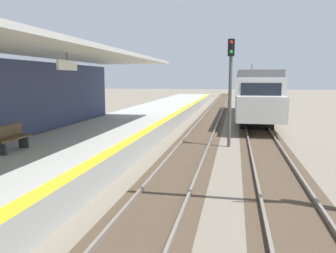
{
  "coord_description": "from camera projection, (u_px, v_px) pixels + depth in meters",
  "views": [
    {
      "loc": [
        3.81,
        2.52,
        3.34
      ],
      "look_at": [
        2.12,
        11.01,
        2.1
      ],
      "focal_mm": 35.87,
      "sensor_mm": 36.0,
      "label": 1
    }
  ],
  "objects": [
    {
      "name": "station_platform",
      "position": [
        87.0,
        145.0,
        14.72
      ],
      "size": [
        5.0,
        80.0,
        0.91
      ],
      "color": "#A8A8A3",
      "rests_on": "ground"
    },
    {
      "name": "track_pair_nearest_platform",
      "position": [
        197.0,
        141.0,
        17.81
      ],
      "size": [
        2.34,
        120.0,
        0.16
      ],
      "color": "#4C3D2D",
      "rests_on": "ground"
    },
    {
      "name": "track_pair_middle",
      "position": [
        263.0,
        143.0,
        17.15
      ],
      "size": [
        2.34,
        120.0,
        0.16
      ],
      "color": "#4C3D2D",
      "rests_on": "ground"
    },
    {
      "name": "approaching_train",
      "position": [
        253.0,
        93.0,
        28.19
      ],
      "size": [
        2.93,
        19.6,
        4.76
      ],
      "color": "silver",
      "rests_on": "ground"
    },
    {
      "name": "rail_signal_post",
      "position": [
        230.0,
        82.0,
        16.12
      ],
      "size": [
        0.32,
        0.34,
        5.2
      ],
      "color": "#4C4C4C",
      "rests_on": "ground"
    },
    {
      "name": "platform_bench",
      "position": [
        10.0,
        137.0,
        11.29
      ],
      "size": [
        0.45,
        1.6,
        0.88
      ],
      "color": "brown",
      "rests_on": "station_platform"
    }
  ]
}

